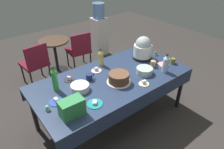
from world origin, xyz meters
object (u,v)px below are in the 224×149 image
(dessert_plate_charcoal, at_px, (69,79))
(round_cafe_table, at_px, (55,50))
(potluck_table, at_px, (112,81))
(dessert_plate_cobalt, at_px, (56,101))
(cupcake_vanilla, at_px, (47,108))
(coffee_mug_tan, at_px, (153,64))
(glass_salad_bowl, at_px, (144,71))
(coffee_mug_navy, at_px, (89,77))
(maroon_chair_right, at_px, (79,49))
(soda_bottle_ginger_ale, at_px, (101,58))
(cupcake_cocoa, at_px, (140,46))
(coffee_mug_olive, at_px, (173,61))
(dessert_plate_teal, at_px, (95,103))
(maroon_chair_left, at_px, (35,62))
(frosted_layer_cake, at_px, (119,78))
(soda_bottle_lime_soda, at_px, (55,80))
(slow_cooker, at_px, (143,49))
(dessert_plate_white, at_px, (96,70))
(cupcake_berry, at_px, (156,53))
(water_cooler, at_px, (99,31))
(soda_bottle_water, at_px, (166,64))
(dessert_plate_cream, at_px, (144,83))
(ceramic_snack_bowl, at_px, (80,87))
(soda_carton, at_px, (72,108))

(dessert_plate_charcoal, bearing_deg, round_cafe_table, 73.54)
(potluck_table, height_order, dessert_plate_cobalt, dessert_plate_cobalt)
(cupcake_vanilla, height_order, coffee_mug_tan, coffee_mug_tan)
(glass_salad_bowl, relative_size, cupcake_vanilla, 3.47)
(coffee_mug_navy, bearing_deg, maroon_chair_right, 65.43)
(soda_bottle_ginger_ale, bearing_deg, cupcake_cocoa, 5.73)
(coffee_mug_navy, distance_m, coffee_mug_olive, 1.34)
(dessert_plate_charcoal, bearing_deg, coffee_mug_olive, -20.86)
(dessert_plate_teal, height_order, cupcake_vanilla, cupcake_vanilla)
(potluck_table, relative_size, maroon_chair_left, 2.59)
(frosted_layer_cake, xyz_separation_m, soda_bottle_lime_soda, (-0.74, 0.35, 0.09))
(slow_cooker, relative_size, dessert_plate_charcoal, 2.65)
(frosted_layer_cake, height_order, glass_salad_bowl, frosted_layer_cake)
(dessert_plate_white, height_order, cupcake_berry, cupcake_berry)
(slow_cooker, distance_m, dessert_plate_cobalt, 1.60)
(potluck_table, bearing_deg, water_cooler, 59.56)
(dessert_plate_teal, height_order, soda_bottle_water, soda_bottle_water)
(soda_bottle_lime_soda, bearing_deg, slow_cooker, -1.85)
(coffee_mug_tan, bearing_deg, slow_cooker, 77.19)
(glass_salad_bowl, height_order, dessert_plate_charcoal, glass_salad_bowl)
(dessert_plate_cream, bearing_deg, cupcake_cocoa, 48.12)
(water_cooler, bearing_deg, frosted_layer_cake, -118.66)
(coffee_mug_tan, bearing_deg, soda_bottle_lime_soda, 166.40)
(potluck_table, bearing_deg, glass_salad_bowl, -24.33)
(glass_salad_bowl, xyz_separation_m, maroon_chair_left, (-0.98, 1.81, -0.30))
(coffee_mug_navy, bearing_deg, cupcake_berry, -2.29)
(dessert_plate_cobalt, bearing_deg, coffee_mug_tan, -4.59)
(potluck_table, height_order, round_cafe_table, potluck_table)
(dessert_plate_charcoal, bearing_deg, slow_cooker, -6.95)
(cupcake_vanilla, height_order, coffee_mug_navy, coffee_mug_navy)
(potluck_table, relative_size, coffee_mug_tan, 18.39)
(dessert_plate_teal, distance_m, maroon_chair_left, 1.95)
(ceramic_snack_bowl, relative_size, coffee_mug_navy, 1.83)
(frosted_layer_cake, bearing_deg, dessert_plate_charcoal, 137.84)
(slow_cooker, bearing_deg, soda_bottle_water, -95.09)
(dessert_plate_cream, bearing_deg, potluck_table, 121.33)
(potluck_table, height_order, ceramic_snack_bowl, ceramic_snack_bowl)
(cupcake_berry, relative_size, maroon_chair_right, 0.08)
(slow_cooker, relative_size, dessert_plate_cream, 2.66)
(coffee_mug_tan, bearing_deg, dessert_plate_charcoal, 159.28)
(slow_cooker, bearing_deg, coffee_mug_tan, -102.81)
(soda_carton, xyz_separation_m, water_cooler, (1.98, 2.33, -0.26))
(frosted_layer_cake, relative_size, soda_bottle_water, 1.15)
(glass_salad_bowl, relative_size, cupcake_berry, 3.47)
(potluck_table, bearing_deg, frosted_layer_cake, -89.28)
(dessert_plate_teal, height_order, dessert_plate_white, dessert_plate_white)
(slow_cooker, distance_m, cupcake_vanilla, 1.75)
(cupcake_vanilla, xyz_separation_m, soda_bottle_ginger_ale, (1.06, 0.47, 0.09))
(ceramic_snack_bowl, relative_size, dessert_plate_teal, 1.25)
(dessert_plate_charcoal, relative_size, cupcake_berry, 2.09)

